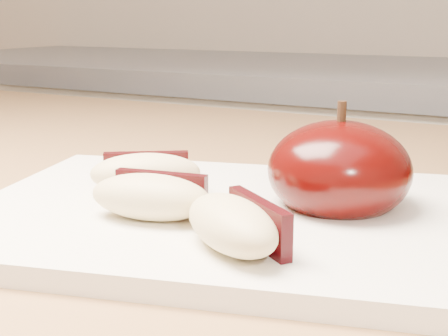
% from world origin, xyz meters
% --- Properties ---
extents(back_cabinet, '(2.40, 0.62, 0.94)m').
position_xyz_m(back_cabinet, '(0.00, 1.20, 0.47)').
color(back_cabinet, silver).
rests_on(back_cabinet, ground).
extents(cutting_board, '(0.37, 0.31, 0.01)m').
position_xyz_m(cutting_board, '(0.00, 0.36, 0.91)').
color(cutting_board, white).
rests_on(cutting_board, island_counter).
extents(apple_half, '(0.09, 0.09, 0.08)m').
position_xyz_m(apple_half, '(0.06, 0.40, 0.94)').
color(apple_half, black).
rests_on(apple_half, cutting_board).
extents(apple_wedge_a, '(0.08, 0.07, 0.03)m').
position_xyz_m(apple_wedge_a, '(-0.06, 0.36, 0.93)').
color(apple_wedge_a, beige).
rests_on(apple_wedge_a, cutting_board).
extents(apple_wedge_b, '(0.08, 0.05, 0.03)m').
position_xyz_m(apple_wedge_b, '(-0.02, 0.32, 0.93)').
color(apple_wedge_b, beige).
rests_on(apple_wedge_b, cutting_board).
extents(apple_wedge_c, '(0.08, 0.07, 0.03)m').
position_xyz_m(apple_wedge_c, '(0.04, 0.30, 0.93)').
color(apple_wedge_c, beige).
rests_on(apple_wedge_c, cutting_board).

